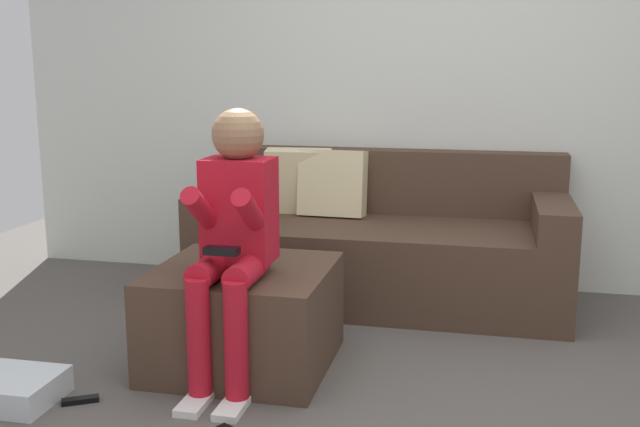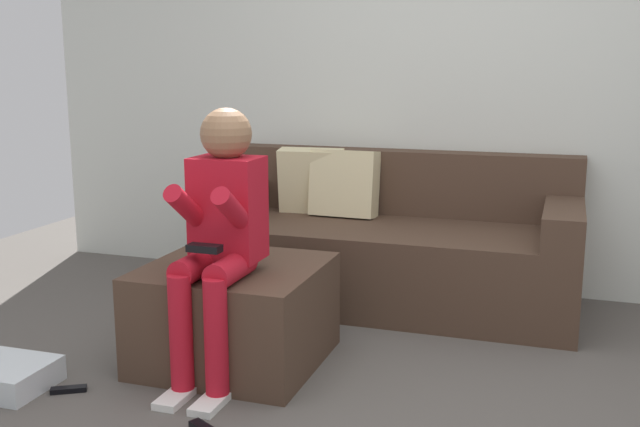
{
  "view_description": "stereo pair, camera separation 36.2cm",
  "coord_description": "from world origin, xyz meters",
  "px_view_note": "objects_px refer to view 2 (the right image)",
  "views": [
    {
      "loc": [
        0.28,
        -2.44,
        1.34
      ],
      "look_at": [
        -0.52,
        1.11,
        0.61
      ],
      "focal_mm": 41.66,
      "sensor_mm": 36.0,
      "label": 1
    },
    {
      "loc": [
        0.63,
        -2.34,
        1.34
      ],
      "look_at": [
        -0.52,
        1.11,
        0.61
      ],
      "focal_mm": 41.66,
      "sensor_mm": 36.0,
      "label": 2
    }
  ],
  "objects_px": {
    "couch_sectional": "(388,246)",
    "ottoman": "(235,314)",
    "remote_by_storage_bin": "(69,390)",
    "person_seated": "(220,225)"
  },
  "relations": [
    {
      "from": "couch_sectional",
      "to": "remote_by_storage_bin",
      "type": "bearing_deg",
      "value": -120.72
    },
    {
      "from": "person_seated",
      "to": "ottoman",
      "type": "bearing_deg",
      "value": 97.19
    },
    {
      "from": "couch_sectional",
      "to": "remote_by_storage_bin",
      "type": "relative_size",
      "value": 14.16
    },
    {
      "from": "person_seated",
      "to": "remote_by_storage_bin",
      "type": "relative_size",
      "value": 7.99
    },
    {
      "from": "couch_sectional",
      "to": "ottoman",
      "type": "height_order",
      "value": "couch_sectional"
    },
    {
      "from": "ottoman",
      "to": "remote_by_storage_bin",
      "type": "distance_m",
      "value": 0.77
    },
    {
      "from": "person_seated",
      "to": "remote_by_storage_bin",
      "type": "xyz_separation_m",
      "value": [
        -0.54,
        -0.35,
        -0.67
      ]
    },
    {
      "from": "remote_by_storage_bin",
      "to": "couch_sectional",
      "type": "bearing_deg",
      "value": 28.63
    },
    {
      "from": "couch_sectional",
      "to": "remote_by_storage_bin",
      "type": "xyz_separation_m",
      "value": [
        -0.97,
        -1.63,
        -0.31
      ]
    },
    {
      "from": "ottoman",
      "to": "remote_by_storage_bin",
      "type": "height_order",
      "value": "ottoman"
    }
  ]
}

